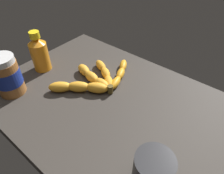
% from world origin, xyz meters
% --- Properties ---
extents(ground_plane, '(0.92, 0.58, 0.04)m').
position_xyz_m(ground_plane, '(0.00, 0.00, -0.02)').
color(ground_plane, '#38332D').
extents(banana_bunch, '(0.20, 0.33, 0.04)m').
position_xyz_m(banana_bunch, '(-0.14, 0.04, 0.02)').
color(banana_bunch, orange).
rests_on(banana_bunch, ground_plane).
extents(peanut_butter_jar, '(0.09, 0.09, 0.14)m').
position_xyz_m(peanut_butter_jar, '(-0.33, -0.18, 0.07)').
color(peanut_butter_jar, '#9E602D').
rests_on(peanut_butter_jar, ground_plane).
extents(honey_bottle, '(0.07, 0.07, 0.16)m').
position_xyz_m(honey_bottle, '(-0.37, -0.03, 0.07)').
color(honey_bottle, orange).
rests_on(honey_bottle, ground_plane).
extents(coffee_mug, '(0.11, 0.10, 0.10)m').
position_xyz_m(coffee_mug, '(0.21, -0.15, 0.05)').
color(coffee_mug, '#262628').
rests_on(coffee_mug, ground_plane).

